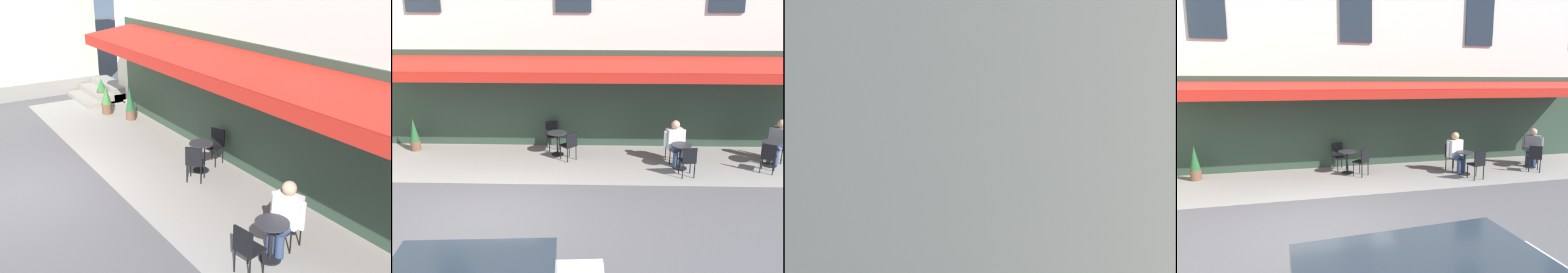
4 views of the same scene
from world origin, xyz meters
The scene contains 13 objects.
ground_plane centered at (0.00, 0.00, 0.00)m, with size 70.00×70.00×0.00m, color #565456.
sidewalk_cafe_terrace centered at (-3.25, -3.40, 0.00)m, with size 20.50×3.20×0.01m, color gray.
cafe_table_near_entrance centered at (-7.63, -3.32, 0.49)m, with size 0.60×0.60×0.75m.
cafe_chair_black_corner_left centered at (-7.33, -2.76, 0.55)m, with size 0.54×0.54×0.91m.
cafe_chair_black_corner_right centered at (-8.07, -3.77, 0.55)m, with size 0.57×0.57×0.91m.
cafe_table_mid_terrace centered at (-1.17, -4.04, 0.49)m, with size 0.60×0.60×0.75m.
cafe_chair_black_kerbside centered at (-1.60, -3.58, 0.55)m, with size 0.57×0.57×0.91m.
cafe_chair_black_under_awning centered at (-0.95, -4.63, 0.55)m, with size 0.51×0.51×0.91m.
cafe_table_streetside centered at (-4.89, -3.02, 0.49)m, with size 0.60×0.60×0.75m.
cafe_chair_black_back_row centered at (-4.99, -2.39, 0.55)m, with size 0.46×0.46×0.91m.
cafe_chair_black_by_window centered at (-4.73, -3.63, 0.55)m, with size 0.49×0.49×0.91m.
seated_patron_in_grey centered at (-7.92, -3.62, 0.72)m, with size 0.66×0.67×1.35m.
seated_companion_in_white centered at (-4.79, -3.42, 0.71)m, with size 0.68×0.63×1.34m.
Camera 3 is at (6.77, -6.50, 3.60)m, focal length 39.65 mm.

